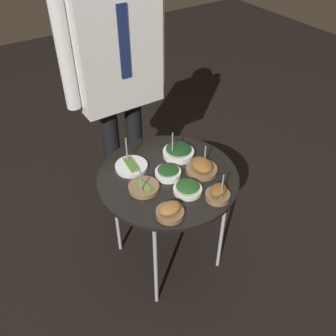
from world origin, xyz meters
The scene contains 11 objects.
ground_plane centered at (0.00, 0.00, 0.00)m, with size 8.00×8.00×0.00m, color black.
serving_cart centered at (0.00, 0.00, 0.61)m, with size 0.71×0.71×0.65m.
bowl_spinach_back_left centered at (0.00, 0.00, 0.67)m, with size 0.13×0.13×0.05m.
bowl_roast_near_rim centered at (0.16, -0.07, 0.67)m, with size 0.16×0.16×0.13m.
bowl_spinach_mid_left centered at (0.14, 0.11, 0.67)m, with size 0.17×0.17×0.17m.
bowl_asparagus_front_left centered at (-0.12, 0.15, 0.66)m, with size 0.17×0.17×0.16m.
bowl_asparagus_back_right centered at (-0.15, -0.02, 0.66)m, with size 0.15×0.15×0.15m.
bowl_roast_front_center centered at (0.10, -0.26, 0.68)m, with size 0.12×0.12×0.17m.
bowl_roast_far_rim centered at (-0.14, -0.23, 0.67)m, with size 0.13×0.13×0.06m.
bowl_spinach_front_right centered at (0.01, -0.15, 0.67)m, with size 0.14×0.14×0.05m.
waiter_figure centered at (0.02, 0.53, 1.03)m, with size 0.60×0.23×1.63m.
Camera 1 is at (-0.78, -1.18, 1.86)m, focal length 40.00 mm.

